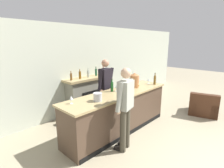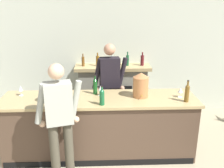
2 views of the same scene
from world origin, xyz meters
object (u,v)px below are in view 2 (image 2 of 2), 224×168
Objects in this scene: ice_bucket_steel at (47,96)px; wine_bottle_cabernet_heavy at (102,96)px; wine_bottle_riesling_slim at (187,92)px; wine_bottle_burgundy_dark at (95,86)px; person_bartender at (110,86)px; wine_glass_back_row at (180,90)px; wine_glass_mid_counter at (20,89)px; fireplace_stone at (113,90)px; person_customer at (60,119)px; copper_dispenser at (141,85)px; wine_glass_front_right at (100,89)px.

ice_bucket_steel is 0.87m from wine_bottle_cabernet_heavy.
wine_bottle_riesling_slim is 1.06× the size of wine_bottle_burgundy_dark.
wine_bottle_riesling_slim is at bearing -15.39° from wine_bottle_burgundy_dark.
person_bartender is at bearing 142.72° from wine_bottle_riesling_slim.
ice_bucket_steel is 1.17× the size of wine_glass_back_row.
wine_bottle_cabernet_heavy is 1.30m from wine_bottle_riesling_slim.
wine_bottle_cabernet_heavy is at bearing -11.54° from ice_bucket_steel.
fireplace_stone is at bearing 41.82° from wine_glass_mid_counter.
fireplace_stone is 5.06× the size of wine_bottle_burgundy_dark.
wine_glass_back_row is at bearing 2.34° from ice_bucket_steel.
wine_glass_mid_counter is at bearing 176.16° from wine_glass_back_row.
person_customer is 1.49m from person_bartender.
wine_glass_mid_counter is (-1.56, -1.39, 0.55)m from fireplace_stone.
wine_bottle_burgundy_dark is 1.38m from wine_glass_back_row.
person_bartender is 9.28× the size of ice_bucket_steel.
copper_dispenser is 1.95m from wine_glass_mid_counter.
person_bartender is 6.03× the size of wine_bottle_cabernet_heavy.
person_customer reaches higher than wine_glass_mid_counter.
wine_glass_mid_counter is at bearing -138.18° from fireplace_stone.
wine_bottle_burgundy_dark reaches higher than wine_glass_front_right.
fireplace_stone is 2.04m from ice_bucket_steel.
fireplace_stone is 0.93× the size of person_customer.
wine_bottle_burgundy_dark is (-0.11, 0.46, 0.01)m from wine_bottle_cabernet_heavy.
wine_glass_front_right is at bearing 166.60° from wine_bottle_riesling_slim.
wine_bottle_burgundy_dark reaches higher than ice_bucket_steel.
wine_bottle_riesling_slim reaches higher than wine_glass_back_row.
person_customer reaches higher than ice_bucket_steel.
person_bartender is at bearing 73.49° from wine_glass_front_right.
fireplace_stone is 4.06× the size of copper_dispenser.
wine_glass_front_right is at bearing 174.41° from wine_glass_back_row.
wine_glass_front_right is at bearing -106.51° from person_bartender.
person_bartender is at bearing 148.21° from wine_glass_back_row.
person_customer reaches higher than wine_glass_front_right.
wine_bottle_riesling_slim is 2.11× the size of wine_glass_back_row.
ice_bucket_steel reaches higher than wine_glass_back_row.
wine_bottle_cabernet_heavy is at bearing -97.33° from fireplace_stone.
copper_dispenser reaches higher than wine_glass_mid_counter.
person_bartender is at bearing 81.40° from wine_bottle_cabernet_heavy.
ice_bucket_steel reaches higher than wine_glass_mid_counter.
person_bartender reaches higher than wine_bottle_burgundy_dark.
wine_bottle_riesling_slim is (0.68, -0.24, -0.05)m from copper_dispenser.
fireplace_stone is 1.53m from wine_bottle_burgundy_dark.
wine_glass_mid_counter is (-2.62, 0.36, -0.03)m from wine_bottle_riesling_slim.
wine_bottle_burgundy_dark is at bearing 171.74° from wine_glass_back_row.
wine_bottle_riesling_slim is 2.09× the size of wine_glass_front_right.
wine_glass_front_right is 1.28m from wine_glass_back_row.
wine_glass_front_right is 1.30m from wine_glass_mid_counter.
wine_glass_back_row is (2.58, -0.17, -0.01)m from wine_glass_mid_counter.
wine_glass_front_right is at bearing 14.39° from ice_bucket_steel.
wine_bottle_cabernet_heavy is at bearing -76.26° from wine_bottle_burgundy_dark.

